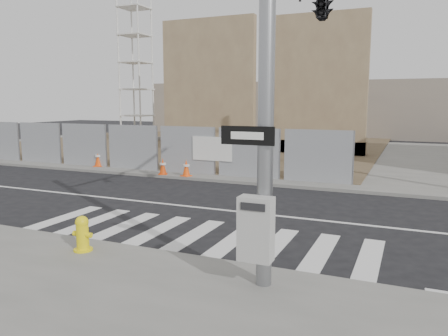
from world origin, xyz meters
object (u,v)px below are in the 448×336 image
at_px(signal_pole, 308,23).
at_px(traffic_cone_b, 98,158).
at_px(crane_tower, 135,23).
at_px(fire_hydrant, 82,234).
at_px(traffic_cone_d, 186,168).
at_px(traffic_cone_c, 163,166).

distance_m(signal_pole, traffic_cone_b, 14.15).
relative_size(crane_tower, fire_hydrant, 24.77).
bearing_deg(traffic_cone_b, fire_hydrant, -52.10).
bearing_deg(crane_tower, signal_pole, -47.43).
height_order(signal_pole, traffic_cone_b, signal_pole).
bearing_deg(crane_tower, fire_hydrant, -57.98).
bearing_deg(traffic_cone_d, crane_tower, 131.14).
bearing_deg(fire_hydrant, crane_tower, 113.32).
relative_size(signal_pole, traffic_cone_d, 10.09).
height_order(traffic_cone_c, traffic_cone_d, traffic_cone_c).
relative_size(signal_pole, traffic_cone_b, 8.91).
bearing_deg(traffic_cone_c, traffic_cone_d, -0.00).
relative_size(crane_tower, traffic_cone_d, 26.17).
xyz_separation_m(crane_tower, traffic_cone_b, (6.01, -11.98, -8.52)).
distance_m(traffic_cone_b, traffic_cone_d, 5.22).
xyz_separation_m(traffic_cone_b, traffic_cone_d, (5.16, -0.80, -0.04)).
distance_m(crane_tower, traffic_cone_d, 19.01).
bearing_deg(traffic_cone_d, signal_pole, -44.70).
bearing_deg(traffic_cone_b, crane_tower, 116.62).
distance_m(crane_tower, traffic_cone_b, 15.88).
xyz_separation_m(signal_pole, crane_tower, (-17.49, 19.05, 4.24)).
height_order(traffic_cone_b, traffic_cone_c, traffic_cone_b).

